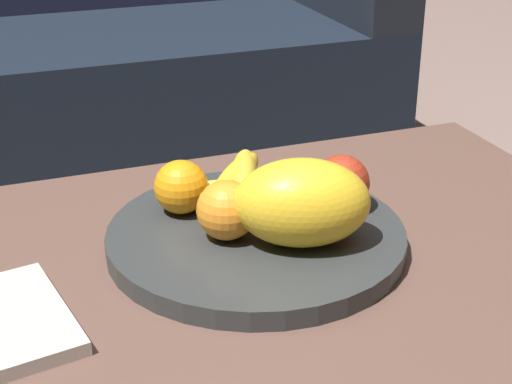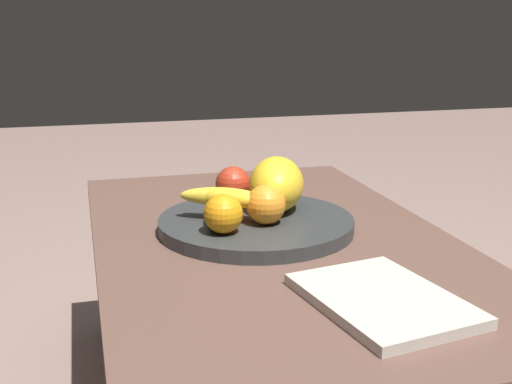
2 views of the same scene
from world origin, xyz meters
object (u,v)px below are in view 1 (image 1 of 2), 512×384
object	(u,v)px
coffee_table	(222,292)
fruit_bowl	(256,238)
couch	(53,63)
melon_large_front	(302,203)
apple_front	(342,183)
banana_bunch	(241,185)
orange_front	(181,187)
orange_left	(227,210)

from	to	relation	value
coffee_table	fruit_bowl	size ratio (longest dim) A/B	2.92
couch	melon_large_front	world-z (taller)	couch
fruit_bowl	apple_front	distance (m)	0.13
fruit_bowl	banana_bunch	size ratio (longest dim) A/B	2.25
couch	banana_bunch	world-z (taller)	couch
fruit_bowl	banana_bunch	distance (m)	0.08
orange_front	orange_left	world-z (taller)	orange_left
coffee_table	couch	xyz separation A→B (m)	(-0.04, 1.28, -0.05)
coffee_table	melon_large_front	world-z (taller)	melon_large_front
fruit_bowl	orange_front	size ratio (longest dim) A/B	5.31
coffee_table	banana_bunch	bearing A→B (deg)	57.14
couch	apple_front	distance (m)	1.27
fruit_bowl	orange_front	world-z (taller)	orange_front
melon_large_front	coffee_table	bearing A→B (deg)	161.50
coffee_table	orange_left	world-z (taller)	orange_left
fruit_bowl	orange_left	bearing A→B (deg)	-169.18
melon_large_front	orange_front	size ratio (longest dim) A/B	2.31
orange_left	apple_front	xyz separation A→B (m)	(0.16, 0.02, -0.00)
apple_front	banana_bunch	size ratio (longest dim) A/B	0.44
couch	orange_front	world-z (taller)	couch
couch	banana_bunch	distance (m)	1.21
apple_front	banana_bunch	xyz separation A→B (m)	(-0.12, 0.05, -0.01)
couch	orange_left	size ratio (longest dim) A/B	23.39
orange_left	orange_front	bearing A→B (deg)	110.26
orange_front	apple_front	bearing A→B (deg)	-18.05
coffee_table	fruit_bowl	world-z (taller)	fruit_bowl
coffee_table	apple_front	size ratio (longest dim) A/B	14.85
couch	melon_large_front	size ratio (longest dim) A/B	10.62
orange_left	fruit_bowl	bearing A→B (deg)	10.82
melon_large_front	couch	bearing A→B (deg)	95.45
coffee_table	melon_large_front	size ratio (longest dim) A/B	6.70
fruit_bowl	orange_left	distance (m)	0.06
apple_front	banana_bunch	bearing A→B (deg)	156.35
orange_left	apple_front	bearing A→B (deg)	8.00
couch	fruit_bowl	xyz separation A→B (m)	(0.09, -1.26, 0.10)
orange_left	banana_bunch	world-z (taller)	orange_left
coffee_table	orange_left	size ratio (longest dim) A/B	14.76
fruit_bowl	banana_bunch	bearing A→B (deg)	85.99
melon_large_front	orange_left	bearing A→B (deg)	150.79
banana_bunch	melon_large_front	bearing A→B (deg)	-74.30
coffee_table	banana_bunch	size ratio (longest dim) A/B	6.56
couch	orange_left	distance (m)	1.28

